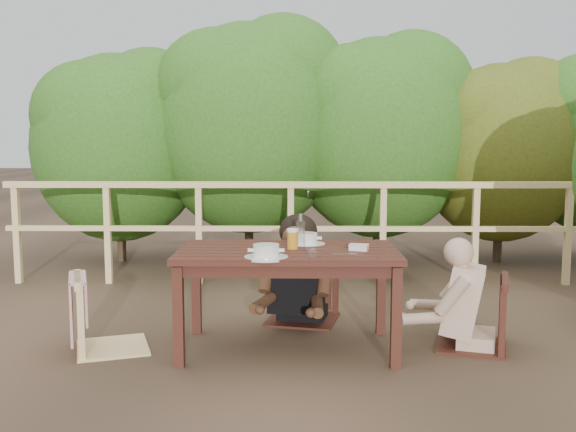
{
  "coord_description": "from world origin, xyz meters",
  "views": [
    {
      "loc": [
        0.06,
        -4.2,
        1.39
      ],
      "look_at": [
        0.0,
        0.05,
        0.9
      ],
      "focal_mm": 39.91,
      "sensor_mm": 36.0,
      "label": 1
    }
  ],
  "objects_px": {
    "chair_far": "(303,255)",
    "chair_right": "(474,280)",
    "soup_near": "(266,252)",
    "chair_left": "(110,278)",
    "woman": "(303,238)",
    "beer_glass": "(293,240)",
    "tumbler": "(312,254)",
    "diner_right": "(479,258)",
    "table": "(288,300)",
    "soup_far": "(306,239)",
    "butter_tub": "(359,248)",
    "bottle": "(301,232)"
  },
  "relations": [
    {
      "from": "chair_right",
      "to": "diner_right",
      "type": "xyz_separation_m",
      "value": [
        0.03,
        0.0,
        0.15
      ]
    },
    {
      "from": "chair_left",
      "to": "bottle",
      "type": "bearing_deg",
      "value": -106.24
    },
    {
      "from": "woman",
      "to": "beer_glass",
      "type": "bearing_deg",
      "value": 96.66
    },
    {
      "from": "tumbler",
      "to": "chair_far",
      "type": "bearing_deg",
      "value": 92.77
    },
    {
      "from": "chair_left",
      "to": "woman",
      "type": "relative_size",
      "value": 0.74
    },
    {
      "from": "table",
      "to": "woman",
      "type": "height_order",
      "value": "woman"
    },
    {
      "from": "chair_right",
      "to": "beer_glass",
      "type": "distance_m",
      "value": 1.26
    },
    {
      "from": "chair_right",
      "to": "tumbler",
      "type": "bearing_deg",
      "value": -54.2
    },
    {
      "from": "chair_left",
      "to": "beer_glass",
      "type": "bearing_deg",
      "value": -108.58
    },
    {
      "from": "chair_right",
      "to": "beer_glass",
      "type": "height_order",
      "value": "chair_right"
    },
    {
      "from": "chair_right",
      "to": "tumbler",
      "type": "relative_size",
      "value": 12.95
    },
    {
      "from": "table",
      "to": "chair_left",
      "type": "relative_size",
      "value": 1.5
    },
    {
      "from": "chair_left",
      "to": "soup_far",
      "type": "bearing_deg",
      "value": -98.91
    },
    {
      "from": "diner_right",
      "to": "soup_near",
      "type": "bearing_deg",
      "value": 121.22
    },
    {
      "from": "soup_near",
      "to": "diner_right",
      "type": "bearing_deg",
      "value": 13.95
    },
    {
      "from": "table",
      "to": "soup_near",
      "type": "relative_size",
      "value": 5.33
    },
    {
      "from": "chair_far",
      "to": "soup_near",
      "type": "bearing_deg",
      "value": -90.98
    },
    {
      "from": "soup_near",
      "to": "beer_glass",
      "type": "relative_size",
      "value": 1.84
    },
    {
      "from": "chair_left",
      "to": "butter_tub",
      "type": "xyz_separation_m",
      "value": [
        1.66,
        -0.04,
        0.21
      ]
    },
    {
      "from": "soup_far",
      "to": "tumbler",
      "type": "height_order",
      "value": "soup_far"
    },
    {
      "from": "table",
      "to": "soup_far",
      "type": "relative_size",
      "value": 5.43
    },
    {
      "from": "table",
      "to": "butter_tub",
      "type": "xyz_separation_m",
      "value": [
        0.47,
        -0.04,
        0.36
      ]
    },
    {
      "from": "table",
      "to": "beer_glass",
      "type": "distance_m",
      "value": 0.41
    },
    {
      "from": "diner_right",
      "to": "beer_glass",
      "type": "bearing_deg",
      "value": 109.97
    },
    {
      "from": "table",
      "to": "soup_near",
      "type": "bearing_deg",
      "value": -114.22
    },
    {
      "from": "chair_right",
      "to": "bottle",
      "type": "xyz_separation_m",
      "value": [
        -1.17,
        -0.01,
        0.33
      ]
    },
    {
      "from": "diner_right",
      "to": "soup_near",
      "type": "height_order",
      "value": "diner_right"
    },
    {
      "from": "butter_tub",
      "to": "tumbler",
      "type": "bearing_deg",
      "value": -123.4
    },
    {
      "from": "soup_far",
      "to": "tumbler",
      "type": "relative_size",
      "value": 3.7
    },
    {
      "from": "bottle",
      "to": "chair_far",
      "type": "bearing_deg",
      "value": 88.32
    },
    {
      "from": "chair_far",
      "to": "chair_right",
      "type": "bearing_deg",
      "value": -16.3
    },
    {
      "from": "chair_left",
      "to": "chair_far",
      "type": "bearing_deg",
      "value": -80.61
    },
    {
      "from": "beer_glass",
      "to": "chair_far",
      "type": "bearing_deg",
      "value": 84.03
    },
    {
      "from": "diner_right",
      "to": "soup_far",
      "type": "xyz_separation_m",
      "value": [
        -1.16,
        0.17,
        0.1
      ]
    },
    {
      "from": "table",
      "to": "diner_right",
      "type": "bearing_deg",
      "value": 2.73
    },
    {
      "from": "chair_right",
      "to": "beer_glass",
      "type": "bearing_deg",
      "value": -69.96
    },
    {
      "from": "diner_right",
      "to": "soup_far",
      "type": "bearing_deg",
      "value": 99.15
    },
    {
      "from": "bottle",
      "to": "woman",
      "type": "bearing_deg",
      "value": 88.37
    },
    {
      "from": "tumbler",
      "to": "diner_right",
      "type": "bearing_deg",
      "value": 18.07
    },
    {
      "from": "tumbler",
      "to": "beer_glass",
      "type": "bearing_deg",
      "value": 111.24
    },
    {
      "from": "diner_right",
      "to": "tumbler",
      "type": "relative_size",
      "value": 17.0
    },
    {
      "from": "bottle",
      "to": "soup_near",
      "type": "bearing_deg",
      "value": -122.08
    },
    {
      "from": "soup_far",
      "to": "butter_tub",
      "type": "bearing_deg",
      "value": -38.33
    },
    {
      "from": "bottle",
      "to": "tumbler",
      "type": "bearing_deg",
      "value": -79.52
    },
    {
      "from": "chair_right",
      "to": "soup_near",
      "type": "xyz_separation_m",
      "value": [
        -1.39,
        -0.35,
        0.25
      ]
    },
    {
      "from": "chair_right",
      "to": "butter_tub",
      "type": "bearing_deg",
      "value": -65.09
    },
    {
      "from": "beer_glass",
      "to": "soup_far",
      "type": "bearing_deg",
      "value": 68.03
    },
    {
      "from": "soup_near",
      "to": "beer_glass",
      "type": "distance_m",
      "value": 0.34
    },
    {
      "from": "table",
      "to": "chair_right",
      "type": "relative_size",
      "value": 1.55
    },
    {
      "from": "chair_left",
      "to": "chair_right",
      "type": "distance_m",
      "value": 2.45
    }
  ]
}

